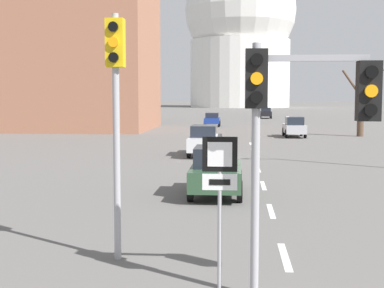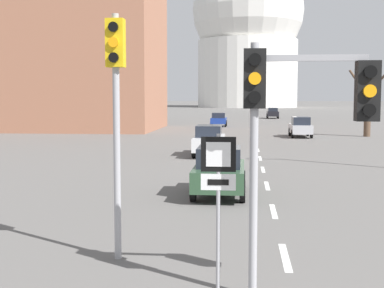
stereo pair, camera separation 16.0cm
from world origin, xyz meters
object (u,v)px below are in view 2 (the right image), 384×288
traffic_signal_centre_tall (295,107)px  sedan_near_right (219,171)px  sedan_near_left (209,140)px  sedan_far_left (273,113)px  route_sign_post (218,184)px  sedan_mid_centre (219,119)px  sedan_far_right (300,127)px  traffic_signal_near_left (116,90)px

traffic_signal_centre_tall → sedan_near_right: (-1.64, 9.14, -2.33)m
sedan_near_left → sedan_far_left: size_ratio=1.11×
route_sign_post → sedan_mid_centre: route_sign_post is taller
route_sign_post → sedan_near_right: size_ratio=0.71×
sedan_near_right → sedan_far_right: size_ratio=0.91×
route_sign_post → sedan_near_right: route_sign_post is taller
sedan_mid_centre → sedan_far_right: bearing=-63.7°
traffic_signal_near_left → sedan_near_right: 7.96m
route_sign_post → sedan_mid_centre: size_ratio=0.71×
sedan_far_left → sedan_mid_centre: bearing=-107.4°
sedan_far_left → sedan_far_right: size_ratio=0.97×
sedan_mid_centre → sedan_far_right: (7.49, -15.19, 0.06)m
traffic_signal_near_left → sedan_mid_centre: (-0.27, 49.40, -2.69)m
sedan_far_left → traffic_signal_centre_tall: bearing=-92.7°
route_sign_post → sedan_near_right: 8.91m
traffic_signal_near_left → route_sign_post: 3.10m
route_sign_post → sedan_near_left: bearing=94.2°
sedan_near_right → sedan_far_right: sedan_far_right is taller
sedan_far_right → sedan_mid_centre: bearing=116.3°
traffic_signal_centre_tall → sedan_near_left: bearing=97.4°
traffic_signal_near_left → sedan_near_left: 19.76m
traffic_signal_centre_tall → sedan_near_left: (-2.79, 21.42, -2.30)m
traffic_signal_centre_tall → sedan_near_right: traffic_signal_centre_tall is taller
sedan_mid_centre → traffic_signal_centre_tall: bearing=-85.9°
traffic_signal_centre_tall → sedan_near_right: 9.57m
sedan_near_left → sedan_far_right: sedan_near_left is taller
traffic_signal_centre_tall → route_sign_post: (-1.25, 0.29, -1.32)m
sedan_near_right → sedan_near_left: bearing=95.3°
sedan_near_left → sedan_mid_centre: sedan_near_left is taller
traffic_signal_centre_tall → traffic_signal_near_left: bearing=151.5°
sedan_near_left → sedan_near_right: 12.33m
traffic_signal_centre_tall → sedan_far_left: size_ratio=1.04×
traffic_signal_near_left → sedan_near_right: size_ratio=1.31×
traffic_signal_centre_tall → sedan_far_right: traffic_signal_centre_tall is taller
sedan_far_left → sedan_far_right: bearing=-89.5°
traffic_signal_near_left → sedan_near_right: bearing=76.5°
sedan_mid_centre → sedan_far_left: (7.19, 22.88, 0.06)m
traffic_signal_centre_tall → route_sign_post: bearing=166.8°
sedan_near_left → sedan_far_left: sedan_near_left is taller
traffic_signal_centre_tall → sedan_mid_centre: 51.42m
sedan_far_right → sedan_near_right: bearing=-101.5°
traffic_signal_centre_tall → sedan_mid_centre: size_ratio=1.10×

